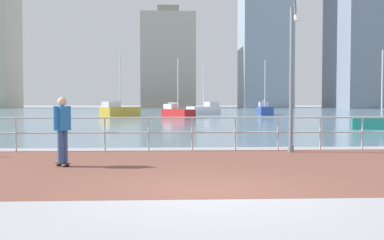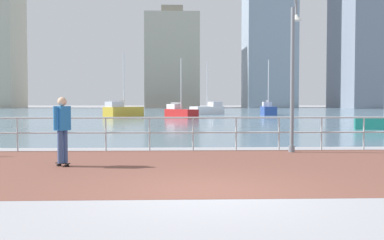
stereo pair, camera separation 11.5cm
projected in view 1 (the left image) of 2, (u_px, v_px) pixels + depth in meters
The scene contains 14 objects.
ground at pixel (177, 116), 48.05m from camera, with size 220.00×220.00×0.00m, color #9E9EA3.
brick_paving at pixel (199, 167), 11.13m from camera, with size 28.00×7.36×0.01m, color brown.
harbor_water at pixel (176, 113), 59.71m from camera, with size 180.00×88.00×0.00m, color slate.
waterfront_railing at pixel (192, 127), 14.77m from camera, with size 25.25×0.06×1.09m.
lamppost at pixel (293, 62), 14.38m from camera, with size 0.51×0.77×5.08m.
skateboarder at pixel (62, 125), 11.13m from camera, with size 0.40×0.52×1.70m.
sailboat_teal at pixel (205, 109), 53.75m from camera, with size 4.24×3.95×6.23m.
sailboat_yellow at pixel (265, 110), 52.10m from camera, with size 1.73×4.54×6.24m.
sailboat_red at pixel (177, 113), 42.02m from camera, with size 3.11×3.93×5.47m.
sailboat_gray at pixel (384, 122), 25.71m from camera, with size 3.32×1.86×4.46m.
sailboat_navy at pixel (119, 111), 46.39m from camera, with size 3.88×4.53×6.45m.
tower_brick at pixel (363, 13), 102.25m from camera, with size 12.21×17.58×43.97m.
tower_steel at pixel (265, 24), 108.11m from camera, with size 11.46×11.14×41.19m.
tower_beige at pixel (168, 61), 110.21m from camera, with size 12.80×10.51×24.18m.
Camera 1 is at (-0.69, -8.04, 1.61)m, focal length 42.87 mm.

